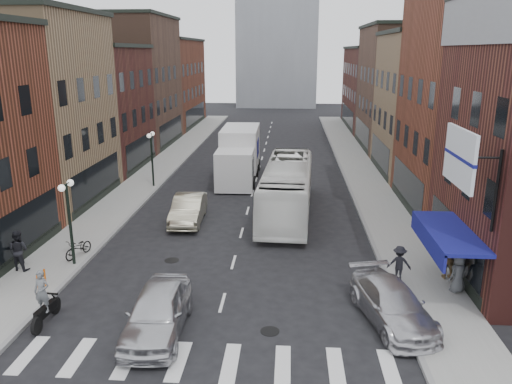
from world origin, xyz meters
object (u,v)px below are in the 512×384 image
Objects in this scene: parked_bicycle at (79,248)px; ped_right_b at (449,260)px; motorcycle_rider at (44,299)px; ped_right_a at (399,263)px; sedan_left_near at (158,311)px; curb_car at (392,304)px; streetlamp_far at (152,149)px; streetlamp_near at (68,207)px; ped_right_c at (458,273)px; bike_rack at (42,281)px; billboard_sign at (462,159)px; ped_left_solo at (18,250)px; transit_bus at (287,188)px; sedan_left_far at (188,209)px; box_truck at (239,155)px.

parked_bicycle is 17.15m from ped_right_b.
ped_right_b is at bearing 14.32° from parked_bicycle.
motorcycle_rider is 1.37× the size of ped_right_a.
sedan_left_near is 10.47m from ped_right_a.
curb_car is 2.87× the size of ped_right_b.
ped_right_b is (2.20, 0.32, 0.07)m from ped_right_a.
streetlamp_near is at bearing -90.00° from streetlamp_far.
ped_right_c reaches higher than sedan_left_near.
motorcycle_rider reaches higher than bike_rack.
motorcycle_rider is 12.85m from curb_car.
ped_right_a is (13.70, 4.33, -0.07)m from motorcycle_rider.
ped_right_b reaches higher than ped_right_a.
curb_car is (-2.09, -0.50, -5.42)m from billboard_sign.
ped_right_a is (16.95, 0.08, -0.15)m from ped_left_solo.
billboard_sign is 14.27m from transit_bus.
curb_car is 2.85× the size of parked_bicycle.
curb_car reaches higher than parked_bicycle.
transit_bus is at bearing 48.24° from bike_rack.
transit_bus is at bearing -131.73° from ped_left_solo.
motorcycle_rider is 16.57m from ped_right_b.
billboard_sign is 0.75× the size of curb_car.
billboard_sign is 19.02m from ped_left_solo.
transit_bus is 6.78× the size of parked_bicycle.
transit_bus is (9.88, 8.59, -1.27)m from streetlamp_near.
ped_right_c is (3.10, 2.33, 0.26)m from curb_car.
transit_bus is 14.65m from sedan_left_near.
streetlamp_far is at bearing -70.58° from ped_right_c.
curb_car is at bearing -52.32° from streetlamp_far.
curb_car is at bearing 7.07° from sedan_left_near.
sedan_left_far is 2.80× the size of ped_right_b.
sedan_left_near is at bearing -10.33° from ped_right_c.
box_truck reaches higher than curb_car.
parked_bicycle is at bearing 1.74° from ped_right_a.
box_truck is 5.77× the size of ped_right_a.
sedan_left_near is (5.61, -2.64, 0.29)m from bike_rack.
ped_right_c is (0.00, -1.26, -0.03)m from ped_right_b.
ped_right_b is at bearing 21.15° from sedan_left_near.
ped_right_c is at bearing -172.29° from ped_left_solo.
streetlamp_near is 17.19m from ped_right_c.
parked_bicycle is at bearing -111.73° from box_truck.
streetlamp_near reaches higher than curb_car.
ped_right_c is at bearing 86.39° from ped_right_b.
ped_right_a is (15.00, 1.97, 0.39)m from bike_rack.
box_truck is at bearing -55.95° from ped_right_a.
sedan_left_near reaches higher than parked_bicycle.
box_truck is at bearing 87.40° from parked_bicycle.
ped_right_a is at bearing -2.82° from streetlamp_near.
ped_right_b is at bearing -48.66° from transit_bus.
sedan_left_near is (-4.47, -13.93, -0.80)m from transit_bus.
ped_right_a reaches higher than sedan_left_far.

